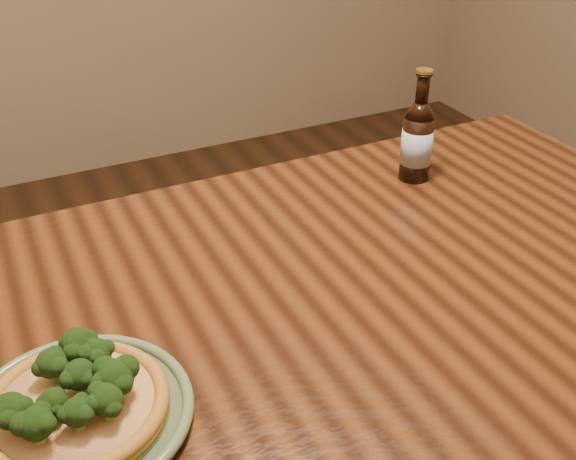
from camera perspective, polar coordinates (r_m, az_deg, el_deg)
name	(u,v)px	position (r m, az deg, el deg)	size (l,w,h in m)	color
table	(279,374)	(0.99, -0.74, -12.07)	(1.60, 0.90, 0.75)	#48230F
plate	(77,415)	(0.83, -17.40, -14.70)	(0.27, 0.27, 0.02)	#5C6E4B
pizza	(75,401)	(0.82, -17.59, -13.64)	(0.21, 0.21, 0.07)	#B07527
beer_bottle	(417,140)	(1.28, 10.88, 7.51)	(0.06, 0.06, 0.21)	black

